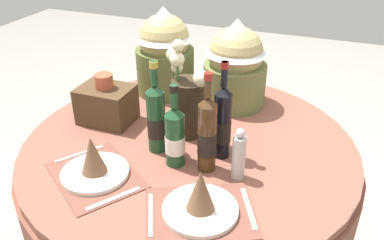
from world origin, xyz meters
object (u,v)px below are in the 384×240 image
(wine_bottle_right, at_px, (222,122))
(wine_bottle_centre, at_px, (156,118))
(dining_table, at_px, (189,168))
(woven_basket_side_left, at_px, (106,103))
(place_setting_left, at_px, (94,165))
(gift_tub_back_left, at_px, (165,49))
(wine_bottle_left, at_px, (175,136))
(wine_bottle_rear, at_px, (207,134))
(gift_tub_back_centre, at_px, (236,61))
(pepper_mill, at_px, (239,156))
(place_setting_right, at_px, (200,201))
(flower_vase, at_px, (188,101))

(wine_bottle_right, bearing_deg, wine_bottle_centre, -168.20)
(dining_table, height_order, woven_basket_side_left, woven_basket_side_left)
(place_setting_left, bearing_deg, gift_tub_back_left, 93.88)
(dining_table, relative_size, wine_bottle_centre, 3.72)
(place_setting_left, relative_size, wine_bottle_left, 1.35)
(gift_tub_back_left, distance_m, woven_basket_side_left, 0.41)
(place_setting_left, bearing_deg, wine_bottle_left, 36.09)
(dining_table, bearing_deg, wine_bottle_centre, -133.85)
(dining_table, bearing_deg, wine_bottle_rear, -49.72)
(gift_tub_back_left, bearing_deg, wine_bottle_rear, -53.33)
(wine_bottle_right, bearing_deg, gift_tub_back_centre, 99.74)
(wine_bottle_centre, height_order, pepper_mill, wine_bottle_centre)
(wine_bottle_left, distance_m, wine_bottle_rear, 0.12)
(dining_table, height_order, gift_tub_back_left, gift_tub_back_left)
(dining_table, xyz_separation_m, gift_tub_back_left, (-0.28, 0.39, 0.36))
(wine_bottle_centre, xyz_separation_m, wine_bottle_rear, (0.22, -0.05, 0.01))
(gift_tub_back_centre, height_order, woven_basket_side_left, gift_tub_back_centre)
(place_setting_right, bearing_deg, pepper_mill, 74.26)
(wine_bottle_left, bearing_deg, wine_bottle_right, 37.98)
(wine_bottle_rear, bearing_deg, place_setting_left, -152.74)
(place_setting_left, relative_size, place_setting_right, 1.02)
(place_setting_left, relative_size, pepper_mill, 2.16)
(wine_bottle_right, distance_m, pepper_mill, 0.16)
(flower_vase, distance_m, gift_tub_back_left, 0.42)
(place_setting_left, distance_m, woven_basket_side_left, 0.40)
(place_setting_left, bearing_deg, pepper_mill, 19.99)
(wine_bottle_right, bearing_deg, place_setting_right, -84.12)
(wine_bottle_centre, height_order, wine_bottle_rear, wine_bottle_rear)
(wine_bottle_centre, distance_m, gift_tub_back_left, 0.53)
(wine_bottle_centre, xyz_separation_m, pepper_mill, (0.34, -0.06, -0.05))
(flower_vase, bearing_deg, gift_tub_back_left, 126.81)
(place_setting_left, xyz_separation_m, wine_bottle_rear, (0.35, 0.18, 0.10))
(dining_table, relative_size, wine_bottle_left, 4.28)
(place_setting_left, xyz_separation_m, place_setting_right, (0.41, -0.04, 0.00))
(place_setting_right, bearing_deg, flower_vase, 115.97)
(wine_bottle_left, distance_m, wine_bottle_centre, 0.12)
(pepper_mill, bearing_deg, wine_bottle_right, 130.52)
(dining_table, bearing_deg, place_setting_right, -63.93)
(flower_vase, bearing_deg, wine_bottle_right, -31.07)
(place_setting_left, height_order, flower_vase, flower_vase)
(wine_bottle_rear, distance_m, gift_tub_back_left, 0.68)
(pepper_mill, relative_size, gift_tub_back_centre, 0.49)
(wine_bottle_left, height_order, gift_tub_back_centre, gift_tub_back_centre)
(dining_table, distance_m, wine_bottle_right, 0.32)
(wine_bottle_centre, relative_size, wine_bottle_rear, 0.97)
(wine_bottle_centre, distance_m, gift_tub_back_centre, 0.52)
(place_setting_left, relative_size, gift_tub_back_left, 1.00)
(place_setting_right, height_order, wine_bottle_rear, wine_bottle_rear)
(dining_table, bearing_deg, woven_basket_side_left, 175.64)
(gift_tub_back_centre, bearing_deg, pepper_mill, -72.78)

